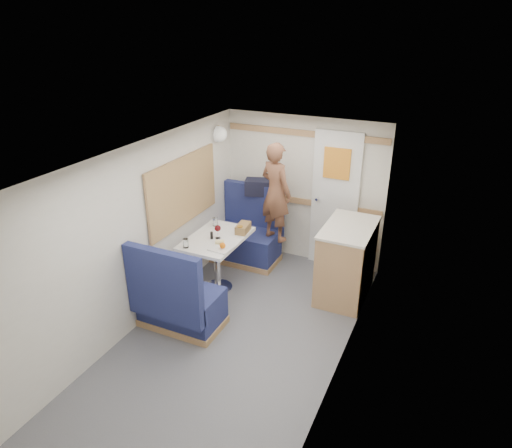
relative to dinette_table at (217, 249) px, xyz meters
The scene contains 26 objects.
floor 1.32m from the dinette_table, 56.98° to the right, with size 4.50×4.50×0.00m, color #515156.
ceiling 1.87m from the dinette_table, 56.98° to the right, with size 4.50×4.50×0.00m, color silver.
wall_back 1.47m from the dinette_table, 62.53° to the left, with size 2.20×0.02×2.00m, color silver.
wall_left 1.18m from the dinette_table, 114.23° to the right, with size 0.02×4.50×2.00m, color silver.
wall_right 2.06m from the dinette_table, 29.74° to the right, with size 0.02×4.50×2.00m, color silver.
oak_trim_low 1.42m from the dinette_table, 62.15° to the left, with size 2.15×0.02×0.08m, color olive.
oak_trim_high 1.85m from the dinette_table, 62.15° to the left, with size 2.15×0.02×0.08m, color olive.
side_window 0.81m from the dinette_table, behind, with size 0.04×1.30×0.72m, color #AAB297.
rear_door 1.69m from the dinette_table, 47.92° to the left, with size 0.62×0.12×1.86m.
dinette_table is the anchor object (origin of this frame).
bench_far 0.90m from the dinette_table, 90.00° to the left, with size 0.90×0.59×1.05m.
bench_near 0.90m from the dinette_table, 90.00° to the right, with size 0.90×0.59×1.05m.
ledge 1.16m from the dinette_table, 90.00° to the left, with size 0.90×0.14×0.04m, color olive.
dome_light 1.51m from the dinette_table, 114.65° to the left, with size 0.20×0.20×0.20m, color white.
galley_counter 1.57m from the dinette_table, 20.54° to the left, with size 0.57×0.92×0.92m.
person 1.05m from the dinette_table, 61.02° to the left, with size 0.47×0.31×1.29m, color brown.
duffel_bag 1.21m from the dinette_table, 85.04° to the left, with size 0.45×0.21×0.21m, color black.
tray 0.33m from the dinette_table, 44.05° to the right, with size 0.24×0.31×0.02m, color white.
orange_fruit 0.39m from the dinette_table, 47.78° to the right, with size 0.07×0.07×0.07m, color orange.
cheese_block 0.28m from the dinette_table, 49.09° to the right, with size 0.10×0.06×0.03m, color #ECE288.
wine_glass 0.28m from the dinette_table, 18.93° to the right, with size 0.08×0.08×0.17m.
tumbler_left 0.47m from the dinette_table, 116.36° to the right, with size 0.07×0.07×0.11m, color silver.
tumbler_mid 0.40m from the dinette_table, 120.82° to the left, with size 0.07×0.07×0.11m, color white.
beer_glass 0.36m from the dinette_table, 40.55° to the left, with size 0.07×0.07×0.11m, color #8E5B14.
pepper_grinder 0.21m from the dinette_table, 115.25° to the right, with size 0.03×0.03×0.09m, color black.
bread_loaf 0.41m from the dinette_table, 50.77° to the left, with size 0.13×0.24×0.10m, color brown.
Camera 1 is at (1.84, -3.26, 3.12)m, focal length 32.00 mm.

